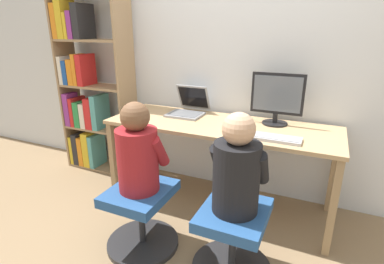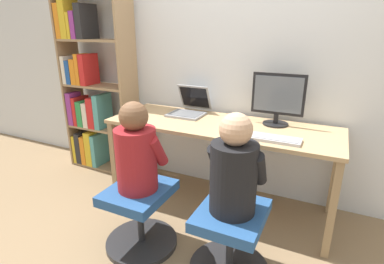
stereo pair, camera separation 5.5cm
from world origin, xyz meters
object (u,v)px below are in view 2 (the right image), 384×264
at_px(person_at_laptop, 136,152).
at_px(person_at_monitor, 234,170).
at_px(office_chair_right, 140,214).
at_px(office_chair_left, 230,239).
at_px(desktop_monitor, 278,100).
at_px(bookshelf, 89,89).
at_px(laptop, 189,109).
at_px(keyboard, 271,138).

bearing_deg(person_at_laptop, person_at_monitor, 2.50).
bearing_deg(person_at_laptop, office_chair_right, -90.00).
height_order(person_at_monitor, person_at_laptop, same).
bearing_deg(office_chair_left, desktop_monitor, 86.23).
xyz_separation_m(office_chair_left, person_at_laptop, (-0.67, -0.03, 0.49)).
relative_size(desktop_monitor, office_chair_left, 0.81).
bearing_deg(bookshelf, laptop, 0.20).
xyz_separation_m(keyboard, office_chair_right, (-0.77, -0.56, -0.53)).
xyz_separation_m(office_chair_left, office_chair_right, (-0.67, -0.03, 0.00)).
height_order(office_chair_left, bookshelf, bookshelf).
bearing_deg(keyboard, laptop, 156.59).
height_order(office_chair_right, person_at_monitor, person_at_monitor).
bearing_deg(keyboard, bookshelf, 170.09).
relative_size(desktop_monitor, bookshelf, 0.22).
relative_size(office_chair_left, bookshelf, 0.28).
xyz_separation_m(laptop, keyboard, (0.83, -0.36, -0.04)).
bearing_deg(laptop, office_chair_left, -50.43).
height_order(office_chair_left, person_at_laptop, person_at_laptop).
xyz_separation_m(keyboard, bookshelf, (-2.03, 0.36, 0.12)).
bearing_deg(desktop_monitor, office_chair_right, -128.18).
height_order(office_chair_left, office_chair_right, same).
bearing_deg(bookshelf, office_chair_left, -24.49).
xyz_separation_m(office_chair_left, person_at_monitor, (0.00, 0.00, 0.49)).
relative_size(person_at_laptop, bookshelf, 0.33).
distance_m(laptop, office_chair_left, 1.28).
relative_size(laptop, office_chair_right, 0.72).
bearing_deg(office_chair_right, person_at_monitor, 2.85).
bearing_deg(keyboard, person_at_laptop, -144.56).
bearing_deg(bookshelf, office_chair_right, -35.85).
distance_m(desktop_monitor, office_chair_left, 1.16).
xyz_separation_m(keyboard, office_chair_left, (-0.10, -0.53, -0.53)).
height_order(keyboard, office_chair_right, keyboard).
distance_m(office_chair_left, person_at_monitor, 0.49).
bearing_deg(keyboard, office_chair_left, -100.70).
xyz_separation_m(laptop, person_at_monitor, (0.73, -0.88, -0.08)).
bearing_deg(desktop_monitor, person_at_monitor, -93.79).
relative_size(keyboard, office_chair_right, 0.81).
distance_m(person_at_monitor, bookshelf, 2.13).
distance_m(laptop, person_at_laptop, 0.92).
xyz_separation_m(keyboard, person_at_laptop, (-0.77, -0.55, -0.04)).
bearing_deg(person_at_monitor, office_chair_right, -177.15).
xyz_separation_m(desktop_monitor, person_at_laptop, (-0.73, -0.93, -0.24)).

